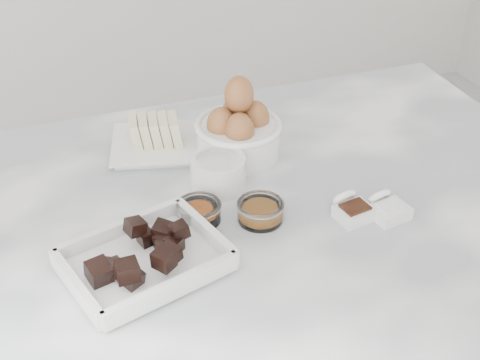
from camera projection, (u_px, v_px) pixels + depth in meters
name	position (u px, v px, depth m)	size (l,w,h in m)	color
marble_slab	(235.00, 223.00, 1.08)	(1.20, 0.80, 0.04)	white
chocolate_dish	(144.00, 256.00, 0.94)	(0.26, 0.22, 0.06)	white
butter_plate	(152.00, 138.00, 1.22)	(0.19, 0.19, 0.06)	white
sugar_ramekin	(218.00, 171.00, 1.11)	(0.09, 0.09, 0.06)	white
egg_bowl	(238.00, 129.00, 1.19)	(0.16, 0.16, 0.15)	white
honey_bowl	(260.00, 211.00, 1.04)	(0.08, 0.08, 0.03)	white
zest_bowl	(199.00, 211.00, 1.04)	(0.07, 0.07, 0.03)	white
vanilla_spoon	(352.00, 209.00, 1.05)	(0.06, 0.08, 0.04)	white
salt_spoon	(387.00, 208.00, 1.05)	(0.06, 0.08, 0.04)	white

